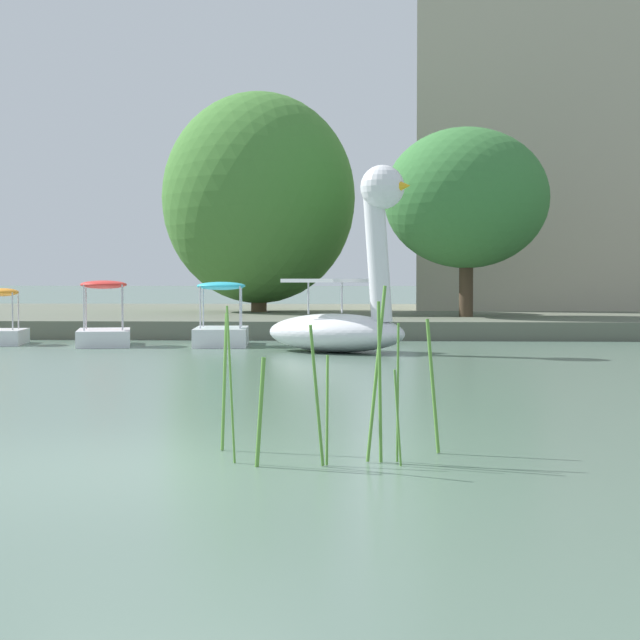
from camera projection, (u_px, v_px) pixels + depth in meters
ground_plane at (151, 467)px, 9.23m from camera, size 606.39×606.39×0.00m
shore_bank_far at (327, 317)px, 39.27m from camera, size 125.09×21.56×0.49m
swan_boat at (346, 305)px, 23.74m from camera, size 3.83×3.31×4.04m
pedal_boat_cyan at (221, 327)px, 26.37m from camera, size 1.48×2.49×1.55m
pedal_boat_red at (104, 326)px, 26.33m from camera, size 1.72×2.50×1.58m
pedal_boat_orange at (3, 328)px, 26.84m from camera, size 1.28×1.87×1.39m
tree_broadleaf_behind_dock at (466, 198)px, 32.18m from camera, size 6.78×6.87×5.61m
tree_willow_near_path at (259, 198)px, 37.40m from camera, size 9.32×9.34×7.55m
parked_van at (640, 283)px, 39.05m from camera, size 5.10×2.19×1.82m
reed_clump_foreground at (334, 390)px, 9.53m from camera, size 2.03×1.17×1.54m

